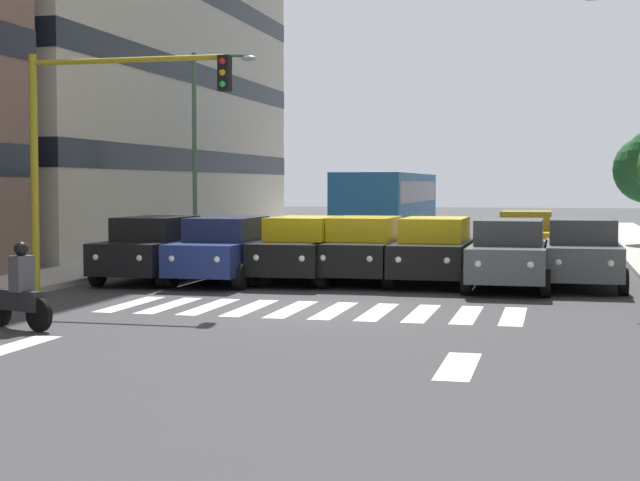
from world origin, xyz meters
TOP-DOWN VIEW (x-y plane):
  - ground_plane at (0.00, 0.00)m, footprint 180.00×180.00m
  - crosswalk_markings at (-0.00, 0.00)m, footprint 8.55×2.80m
  - lane_arrow_0 at (-3.52, 5.50)m, footprint 0.50×2.20m
  - lane_arrow_1 at (3.52, 5.50)m, footprint 0.50×2.20m
  - car_0 at (-5.48, -5.78)m, footprint 2.02×4.44m
  - car_1 at (-3.72, -4.95)m, footprint 2.02×4.44m
  - car_2 at (-1.79, -5.71)m, footprint 2.02×4.44m
  - car_3 at (0.06, -5.78)m, footprint 2.02×4.44m
  - car_4 at (1.67, -5.51)m, footprint 2.02×4.44m
  - car_5 at (3.56, -4.76)m, footprint 2.02×4.44m
  - car_6 at (5.53, -4.71)m, footprint 2.02×4.44m
  - car_row2_0 at (-3.90, -12.79)m, footprint 2.02×4.44m
  - bus_behind_traffic at (1.67, -18.93)m, footprint 2.78×10.50m
  - motorcycle_with_rider at (4.42, 3.81)m, footprint 1.63×0.69m
  - traffic_light_gantry at (5.26, -0.60)m, footprint 4.76×0.36m
  - street_lamp_right at (7.28, -13.22)m, footprint 2.39×0.28m

SIDE VIEW (x-z plane):
  - ground_plane at x=0.00m, z-range 0.00..0.00m
  - crosswalk_markings at x=0.00m, z-range 0.00..0.01m
  - lane_arrow_0 at x=-3.52m, z-range 0.00..0.01m
  - lane_arrow_1 at x=3.52m, z-range 0.00..0.01m
  - motorcycle_with_rider at x=4.42m, z-range -0.14..1.43m
  - car_0 at x=-5.48m, z-range 0.03..1.75m
  - car_1 at x=-3.72m, z-range 0.03..1.75m
  - car_2 at x=-1.79m, z-range 0.03..1.75m
  - car_3 at x=0.06m, z-range 0.03..1.75m
  - car_4 at x=1.67m, z-range 0.03..1.75m
  - car_5 at x=3.56m, z-range 0.03..1.75m
  - car_6 at x=5.53m, z-range 0.03..1.75m
  - car_row2_0 at x=-3.90m, z-range 0.03..1.75m
  - bus_behind_traffic at x=1.67m, z-range 0.36..3.36m
  - traffic_light_gantry at x=5.26m, z-range 0.98..6.48m
  - street_lamp_right at x=7.28m, z-range 0.89..7.94m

